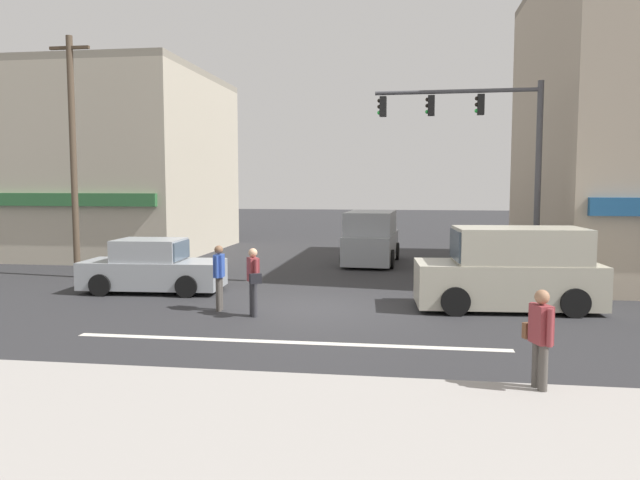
% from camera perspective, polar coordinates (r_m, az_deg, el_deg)
% --- Properties ---
extents(ground_plane, '(120.00, 120.00, 0.00)m').
position_cam_1_polar(ground_plane, '(16.27, -0.62, -6.27)').
color(ground_plane, '#2B2B2D').
extents(lane_marking_stripe, '(9.00, 0.24, 0.01)m').
position_cam_1_polar(lane_marking_stripe, '(12.91, -3.09, -9.31)').
color(lane_marking_stripe, silver).
rests_on(lane_marking_stripe, ground).
extents(sidewalk_curb, '(40.00, 5.00, 0.16)m').
position_cam_1_polar(sidewalk_curb, '(8.29, -10.29, -17.29)').
color(sidewalk_curb, '#9E9993').
rests_on(sidewalk_curb, ground).
extents(building_left_block, '(13.86, 10.31, 8.29)m').
position_cam_1_polar(building_left_block, '(32.12, -22.09, 6.46)').
color(building_left_block, '#B7AD99').
rests_on(building_left_block, ground).
extents(utility_pole_near_left, '(1.40, 0.22, 8.16)m').
position_cam_1_polar(utility_pole_near_left, '(22.97, -21.63, 7.33)').
color(utility_pole_near_left, brown).
rests_on(utility_pole_near_left, ground).
extents(traffic_light_mast, '(4.89, 0.35, 6.20)m').
position_cam_1_polar(traffic_light_mast, '(19.31, 15.53, 8.18)').
color(traffic_light_mast, '#47474C').
rests_on(traffic_light_mast, ground).
extents(sedan_parked_curbside, '(4.19, 2.05, 1.58)m').
position_cam_1_polar(sedan_parked_curbside, '(19.26, -15.05, -2.50)').
color(sedan_parked_curbside, '#999EA3').
rests_on(sedan_parked_curbside, ground).
extents(van_crossing_leftbound, '(4.73, 2.30, 2.11)m').
position_cam_1_polar(van_crossing_leftbound, '(16.72, 17.05, -2.69)').
color(van_crossing_leftbound, '#B7B29E').
rests_on(van_crossing_leftbound, ground).
extents(van_approaching_near, '(2.20, 4.68, 2.11)m').
position_cam_1_polar(van_approaching_near, '(25.19, 4.70, 0.12)').
color(van_approaching_near, '#999EA3').
rests_on(van_approaching_near, ground).
extents(pedestrian_foreground_with_bag, '(0.38, 0.69, 1.67)m').
position_cam_1_polar(pedestrian_foreground_with_bag, '(9.99, 19.48, -8.34)').
color(pedestrian_foreground_with_bag, '#4C4742').
rests_on(pedestrian_foreground_with_bag, ground).
extents(pedestrian_mid_crossing, '(0.24, 0.57, 1.67)m').
position_cam_1_polar(pedestrian_mid_crossing, '(16.05, -9.21, -3.05)').
color(pedestrian_mid_crossing, '#4C4742').
rests_on(pedestrian_mid_crossing, ground).
extents(pedestrian_far_side, '(0.47, 0.67, 1.67)m').
position_cam_1_polar(pedestrian_far_side, '(15.22, -6.11, -3.46)').
color(pedestrian_far_side, '#333338').
rests_on(pedestrian_far_side, ground).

